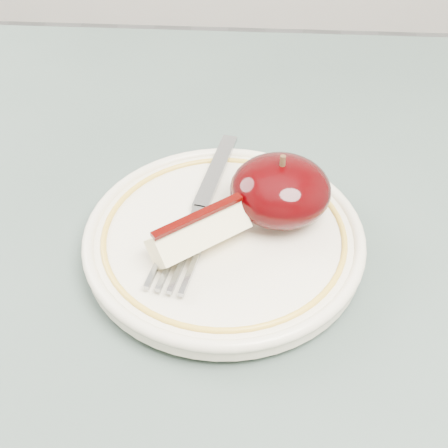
# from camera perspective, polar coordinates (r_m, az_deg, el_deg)

# --- Properties ---
(table) EXTENTS (0.90, 0.90, 0.75)m
(table) POSITION_cam_1_polar(r_m,az_deg,el_deg) (0.48, -12.90, -18.00)
(table) COLOR brown
(table) RESTS_ON ground
(plate) EXTENTS (0.20, 0.20, 0.02)m
(plate) POSITION_cam_1_polar(r_m,az_deg,el_deg) (0.45, -0.00, -1.31)
(plate) COLOR beige
(plate) RESTS_ON table
(apple_half) EXTENTS (0.07, 0.07, 0.05)m
(apple_half) POSITION_cam_1_polar(r_m,az_deg,el_deg) (0.45, 5.18, 3.10)
(apple_half) COLOR black
(apple_half) RESTS_ON plate
(apple_wedge) EXTENTS (0.07, 0.07, 0.03)m
(apple_wedge) POSITION_cam_1_polar(r_m,az_deg,el_deg) (0.42, -2.33, -0.83)
(apple_wedge) COLOR beige
(apple_wedge) RESTS_ON plate
(fork) EXTENTS (0.05, 0.17, 0.00)m
(fork) POSITION_cam_1_polar(r_m,az_deg,el_deg) (0.46, -2.28, 1.37)
(fork) COLOR gray
(fork) RESTS_ON plate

